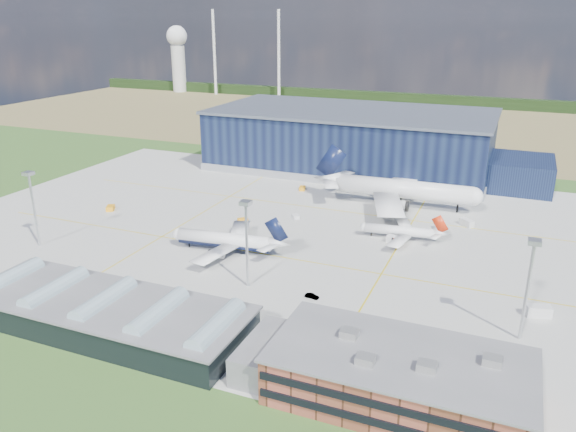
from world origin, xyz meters
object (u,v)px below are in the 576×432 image
object	(u,v)px
airliner_red	(399,226)
gse_cart_b	(296,217)
light_mast_east	(530,274)
light_mast_center	(246,230)
gse_cart_a	(379,203)
gse_van_a	(395,240)
gse_van_c	(539,311)
gse_tug_b	(243,220)
car_b	(312,296)
car_a	(488,378)
airstair	(190,304)
ops_building	(399,377)
airliner_navy	(224,233)
gse_tug_a	(111,208)
gse_tug_c	(302,188)
gse_van_b	(467,223)
hangar	(357,143)
airliner_widebody	(404,180)
light_mast_west	(32,197)

from	to	relation	value
airliner_red	gse_cart_b	world-z (taller)	airliner_red
light_mast_east	light_mast_center	bearing A→B (deg)	180.00
gse_cart_a	gse_van_a	bearing A→B (deg)	-70.05
airliner_red	gse_van_a	world-z (taller)	airliner_red
gse_cart_b	gse_van_c	distance (m)	86.09
gse_tug_b	car_b	xyz separation A→B (m)	(40.10, -41.62, -0.09)
gse_van_a	gse_cart_a	distance (m)	36.61
light_mast_east	car_a	world-z (taller)	light_mast_east
airliner_red	gse_cart_b	distance (m)	37.17
gse_cart_b	airstair	distance (m)	67.87
light_mast_east	gse_cart_b	distance (m)	90.43
car_a	ops_building	bearing A→B (deg)	120.38
gse_van_c	airliner_navy	bearing A→B (deg)	70.66
light_mast_center	gse_tug_a	xyz separation A→B (m)	(-71.51, 34.38, -14.59)
gse_tug_c	airstair	bearing A→B (deg)	-97.32
airliner_red	gse_van_b	bearing A→B (deg)	-137.60
gse_van_c	airstair	bearing A→B (deg)	94.57
hangar	gse_van_a	xyz separation A→B (m)	(35.84, -82.03, -10.49)
gse_van_a	airstair	xyz separation A→B (m)	(-35.87, -58.77, 0.33)
gse_van_a	car_b	world-z (taller)	gse_van_a
light_mast_center	airliner_red	world-z (taller)	light_mast_center
airstair	hangar	bearing A→B (deg)	106.17
airliner_red	car_b	world-z (taller)	airliner_red
airliner_widebody	gse_van_a	size ratio (longest dim) A/B	11.99
gse_tug_b	gse_cart_b	bearing A→B (deg)	72.76
ops_building	gse_tug_c	world-z (taller)	ops_building
gse_van_a	hangar	bearing A→B (deg)	34.35
ops_building	light_mast_center	size ratio (longest dim) A/B	2.00
light_mast_center	gse_van_c	xyz separation A→B (m)	(68.70, 11.96, -14.11)
hangar	gse_van_a	bearing A→B (deg)	-66.40
gse_tug_b	gse_tug_c	bearing A→B (deg)	121.38
gse_tug_c	gse_van_b	bearing A→B (deg)	-27.42
airliner_navy	gse_tug_b	distance (m)	25.63
ops_building	airliner_navy	xyz separation A→B (m)	(-61.27, 47.45, 1.16)
gse_cart_a	hangar	bearing A→B (deg)	113.52
ops_building	light_mast_west	size ratio (longest dim) A/B	2.00
hangar	car_a	distance (m)	158.09
airliner_navy	car_b	distance (m)	38.32
gse_van_b	gse_tug_c	size ratio (longest dim) A/B	1.42
airliner_widebody	gse_van_a	distance (m)	37.22
light_mast_center	gse_cart_a	world-z (taller)	light_mast_center
airliner_red	gse_tug_b	xyz separation A→B (m)	(-51.63, -4.72, -3.77)
gse_tug_a	car_b	size ratio (longest dim) A/B	1.15
light_mast_center	gse_van_a	size ratio (longest dim) A/B	4.46
gse_van_a	car_a	world-z (taller)	gse_van_a
airliner_navy	light_mast_east	bearing A→B (deg)	161.85
gse_cart_b	light_mast_west	bearing A→B (deg)	177.85
gse_van_a	car_b	distance (m)	44.13
ops_building	airliner_navy	distance (m)	77.51
gse_tug_a	gse_cart_a	size ratio (longest dim) A/B	1.25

